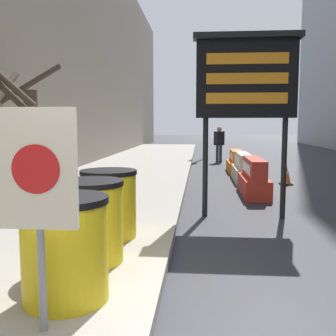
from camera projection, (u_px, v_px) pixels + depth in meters
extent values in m
cube|color=gray|center=(54.00, 16.00, 12.60)|extent=(0.40, 50.40, 10.37)
cylinder|color=#4C3D2D|center=(32.00, 144.00, 8.63)|extent=(0.30, 0.30, 2.33)
cylinder|color=#4C3D2D|center=(28.00, 85.00, 9.19)|extent=(1.39, 0.93, 1.12)
cylinder|color=#4C3D2D|center=(12.00, 96.00, 7.85)|extent=(1.46, 0.33, 1.31)
cylinder|color=#4C3D2D|center=(6.00, 81.00, 7.82)|extent=(1.46, 0.57, 1.18)
cylinder|color=#4C3D2D|center=(7.00, 87.00, 8.50)|extent=(0.19, 1.08, 0.79)
cylinder|color=yellow|center=(65.00, 252.00, 3.54)|extent=(0.77, 0.77, 0.90)
cylinder|color=black|center=(64.00, 200.00, 3.49)|extent=(0.80, 0.80, 0.06)
cylinder|color=yellow|center=(90.00, 224.00, 4.55)|extent=(0.77, 0.77, 0.90)
cylinder|color=black|center=(89.00, 183.00, 4.50)|extent=(0.80, 0.80, 0.06)
cylinder|color=yellow|center=(109.00, 206.00, 5.55)|extent=(0.77, 0.77, 0.90)
cylinder|color=black|center=(108.00, 172.00, 5.50)|extent=(0.80, 0.80, 0.06)
cylinder|color=gray|center=(41.00, 251.00, 2.98)|extent=(0.06, 0.06, 1.27)
cube|color=beige|center=(37.00, 169.00, 2.89)|extent=(0.61, 0.04, 0.91)
cylinder|color=red|center=(36.00, 169.00, 2.87)|extent=(0.37, 0.01, 0.37)
cylinder|color=black|center=(205.00, 168.00, 7.35)|extent=(0.10, 0.10, 1.86)
cylinder|color=black|center=(284.00, 169.00, 7.23)|extent=(0.10, 0.10, 1.86)
cube|color=black|center=(246.00, 79.00, 7.11)|extent=(1.80, 0.24, 1.39)
cube|color=black|center=(247.00, 36.00, 6.95)|extent=(1.92, 0.34, 0.10)
cube|color=orange|center=(247.00, 58.00, 6.94)|extent=(1.44, 0.02, 0.19)
cube|color=orange|center=(247.00, 78.00, 6.98)|extent=(1.44, 0.02, 0.19)
cube|color=orange|center=(247.00, 98.00, 7.02)|extent=(1.44, 0.02, 0.19)
cube|color=red|center=(254.00, 186.00, 9.63)|extent=(0.60, 1.89, 0.46)
cube|color=red|center=(254.00, 168.00, 9.58)|extent=(0.36, 1.89, 0.46)
cube|color=white|center=(246.00, 168.00, 9.59)|extent=(0.02, 1.51, 0.23)
cube|color=beige|center=(243.00, 174.00, 12.07)|extent=(0.56, 2.06, 0.43)
cube|color=beige|center=(243.00, 160.00, 12.02)|extent=(0.34, 2.06, 0.43)
cube|color=white|center=(237.00, 160.00, 12.04)|extent=(0.02, 1.65, 0.21)
cube|color=orange|center=(236.00, 167.00, 14.32)|extent=(0.63, 1.76, 0.40)
cube|color=orange|center=(236.00, 156.00, 14.27)|extent=(0.38, 1.76, 0.40)
cube|color=white|center=(231.00, 156.00, 14.29)|extent=(0.02, 1.41, 0.20)
cube|color=black|center=(286.00, 184.00, 11.33)|extent=(0.35, 0.35, 0.04)
cone|color=orange|center=(286.00, 173.00, 11.30)|extent=(0.28, 0.28, 0.58)
cylinder|color=white|center=(286.00, 172.00, 11.30)|extent=(0.16, 0.16, 0.08)
cylinder|color=#2D2D30|center=(206.00, 123.00, 19.69)|extent=(0.12, 0.12, 3.61)
cube|color=black|center=(206.00, 94.00, 19.37)|extent=(0.28, 0.28, 0.84)
sphere|color=red|center=(206.00, 88.00, 19.19)|extent=(0.15, 0.15, 0.15)
sphere|color=#392C06|center=(206.00, 94.00, 19.22)|extent=(0.15, 0.15, 0.15)
sphere|color=black|center=(206.00, 100.00, 19.25)|extent=(0.15, 0.15, 0.15)
cylinder|color=#333338|center=(217.00, 154.00, 17.84)|extent=(0.13, 0.13, 0.79)
cylinder|color=#333338|center=(221.00, 154.00, 17.83)|extent=(0.13, 0.13, 0.79)
cube|color=black|center=(219.00, 138.00, 17.76)|extent=(0.49, 0.47, 0.62)
sphere|color=tan|center=(219.00, 129.00, 17.71)|extent=(0.22, 0.22, 0.22)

